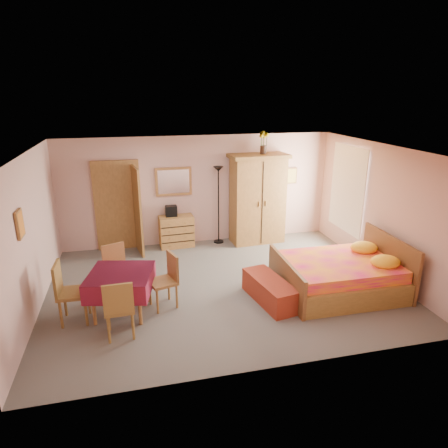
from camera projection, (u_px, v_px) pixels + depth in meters
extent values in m
plane|color=#625E56|center=(223.00, 286.00, 7.69)|extent=(6.50, 6.50, 0.00)
plane|color=brown|center=(222.00, 150.00, 6.87)|extent=(6.50, 6.50, 0.00)
cube|color=#C79B90|center=(199.00, 190.00, 9.58)|extent=(6.50, 0.10, 2.60)
cube|color=#C79B90|center=(268.00, 282.00, 4.97)|extent=(6.50, 0.10, 2.60)
cube|color=#C79B90|center=(30.00, 236.00, 6.56)|extent=(0.10, 5.00, 2.60)
cube|color=#C79B90|center=(380.00, 210.00, 7.99)|extent=(0.10, 5.00, 2.60)
cube|color=#9E6B35|center=(118.00, 207.00, 9.22)|extent=(1.06, 0.12, 2.15)
cube|color=white|center=(348.00, 189.00, 9.05)|extent=(0.08, 1.40, 1.95)
cube|color=orange|center=(20.00, 224.00, 5.89)|extent=(0.04, 0.32, 0.42)
cube|color=#D8BF59|center=(291.00, 176.00, 10.00)|extent=(0.30, 0.04, 0.40)
cube|color=#B0783B|center=(177.00, 231.00, 9.53)|extent=(0.82, 0.44, 0.76)
cube|color=white|center=(174.00, 182.00, 9.35)|extent=(0.85, 0.05, 0.67)
cube|color=black|center=(171.00, 211.00, 9.39)|extent=(0.27, 0.20, 0.25)
cube|color=black|center=(218.00, 205.00, 9.61)|extent=(0.31, 0.31, 1.89)
cube|color=olive|center=(258.00, 199.00, 9.65)|extent=(1.42, 0.79, 2.17)
cube|color=gold|center=(263.00, 143.00, 9.29)|extent=(0.21, 0.21, 0.52)
cube|color=#E1165A|center=(339.00, 266.00, 7.34)|extent=(2.18, 1.73, 1.00)
cube|color=maroon|center=(270.00, 290.00, 7.07)|extent=(0.69, 1.33, 0.42)
cube|color=maroon|center=(122.00, 293.00, 6.65)|extent=(1.20, 1.20, 0.74)
cube|color=olive|center=(119.00, 307.00, 6.00)|extent=(0.45, 0.45, 0.96)
cube|color=olive|center=(118.00, 271.00, 7.23)|extent=(0.55, 0.55, 0.93)
cube|color=olive|center=(73.00, 292.00, 6.37)|extent=(0.48, 0.48, 1.03)
cube|color=#A06D36|center=(163.00, 281.00, 6.81)|extent=(0.54, 0.54, 0.95)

